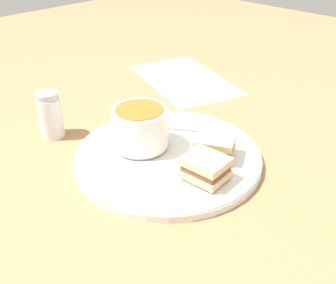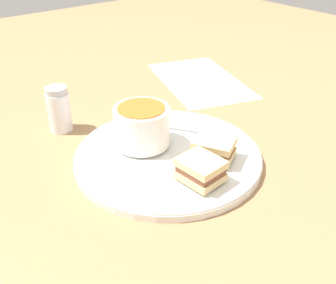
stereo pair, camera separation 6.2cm
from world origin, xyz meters
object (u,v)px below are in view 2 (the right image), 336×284
object	(u,v)px
soup_bowl	(142,126)
spoon	(156,123)
salt_shaker	(59,109)
sandwich_half_near	(201,170)
sandwich_half_far	(214,148)

from	to	relation	value
soup_bowl	spoon	bearing A→B (deg)	33.12
spoon	salt_shaker	world-z (taller)	salt_shaker
sandwich_half_near	sandwich_half_far	size ratio (longest dim) A/B	0.83
sandwich_half_near	salt_shaker	bearing A→B (deg)	105.20
spoon	sandwich_half_near	bearing A→B (deg)	129.94
spoon	sandwich_half_far	world-z (taller)	sandwich_half_far
sandwich_half_far	salt_shaker	distance (m)	0.31
sandwich_half_far	sandwich_half_near	bearing A→B (deg)	-152.82
soup_bowl	spoon	distance (m)	0.08
sandwich_half_far	salt_shaker	size ratio (longest dim) A/B	0.93
sandwich_half_near	salt_shaker	size ratio (longest dim) A/B	0.77
spoon	soup_bowl	bearing A→B (deg)	89.51
soup_bowl	spoon	xyz separation A→B (m)	(0.06, 0.04, -0.03)
spoon	sandwich_half_far	size ratio (longest dim) A/B	1.26
spoon	sandwich_half_far	distance (m)	0.15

